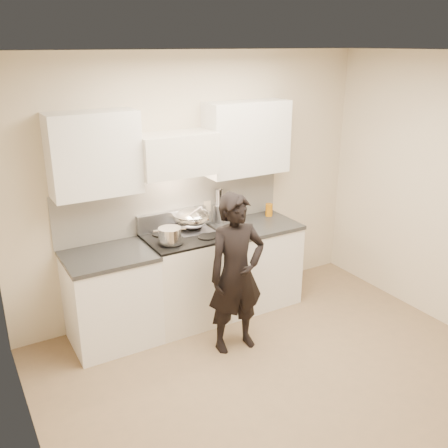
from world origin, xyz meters
The scene contains 11 objects.
ground_plane centered at (0.00, 0.00, 0.00)m, with size 4.00×4.00×0.00m, color #7F6448.
room_shell centered at (-0.06, 0.37, 1.60)m, with size 4.04×3.54×2.70m.
stove centered at (-0.30, 1.42, 0.47)m, with size 0.76×0.65×0.96m.
counter_right centered at (0.53, 1.43, 0.46)m, with size 0.92×0.67×0.92m.
counter_left centered at (-1.08, 1.43, 0.46)m, with size 0.82×0.67×0.92m.
wok centered at (-0.14, 1.57, 1.06)m, with size 0.39×0.48×0.31m.
stock_pot centered at (-0.50, 1.31, 1.03)m, with size 0.31×0.27×0.15m.
utensil_crock centered at (0.25, 1.67, 1.03)m, with size 0.14×0.14×0.37m.
spice_jar centered at (0.47, 1.58, 0.96)m, with size 0.04×0.04×0.08m.
oil_glass centered at (0.83, 1.57, 0.99)m, with size 0.08×0.08×0.14m.
person centered at (-0.10, 0.74, 0.77)m, with size 0.56×0.37×1.53m, color black.
Camera 1 is at (-2.27, -2.79, 2.76)m, focal length 40.00 mm.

